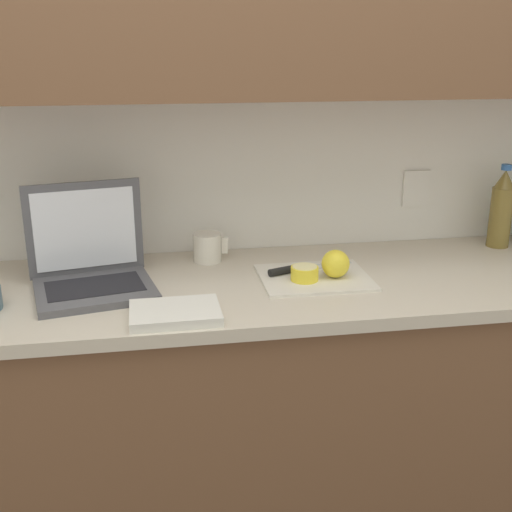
{
  "coord_description": "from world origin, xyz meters",
  "views": [
    {
      "loc": [
        -0.12,
        -1.67,
        1.57
      ],
      "look_at": [
        0.16,
        -0.01,
        1.01
      ],
      "focal_mm": 45.0,
      "sensor_mm": 36.0,
      "label": 1
    }
  ],
  "objects_px": {
    "bottle_green_soda": "(501,209)",
    "measuring_cup": "(208,247)",
    "cutting_board": "(314,277)",
    "lemon_whole_beside": "(336,264)",
    "lemon_half_cut": "(305,273)",
    "laptop": "(91,264)",
    "knife": "(296,269)"
  },
  "relations": [
    {
      "from": "lemon_whole_beside",
      "to": "bottle_green_soda",
      "type": "bearing_deg",
      "value": 19.38
    },
    {
      "from": "measuring_cup",
      "to": "knife",
      "type": "bearing_deg",
      "value": -33.53
    },
    {
      "from": "lemon_whole_beside",
      "to": "bottle_green_soda",
      "type": "distance_m",
      "value": 0.66
    },
    {
      "from": "laptop",
      "to": "knife",
      "type": "bearing_deg",
      "value": -10.91
    },
    {
      "from": "cutting_board",
      "to": "knife",
      "type": "bearing_deg",
      "value": 133.54
    },
    {
      "from": "cutting_board",
      "to": "measuring_cup",
      "type": "bearing_deg",
      "value": 144.21
    },
    {
      "from": "measuring_cup",
      "to": "lemon_half_cut",
      "type": "bearing_deg",
      "value": -42.87
    },
    {
      "from": "cutting_board",
      "to": "lemon_half_cut",
      "type": "distance_m",
      "value": 0.05
    },
    {
      "from": "bottle_green_soda",
      "to": "measuring_cup",
      "type": "distance_m",
      "value": 0.96
    },
    {
      "from": "cutting_board",
      "to": "lemon_half_cut",
      "type": "xyz_separation_m",
      "value": [
        -0.04,
        -0.03,
        0.02
      ]
    },
    {
      "from": "cutting_board",
      "to": "measuring_cup",
      "type": "distance_m",
      "value": 0.35
    },
    {
      "from": "knife",
      "to": "bottle_green_soda",
      "type": "distance_m",
      "value": 0.74
    },
    {
      "from": "lemon_half_cut",
      "to": "cutting_board",
      "type": "bearing_deg",
      "value": 35.9
    },
    {
      "from": "lemon_half_cut",
      "to": "measuring_cup",
      "type": "relative_size",
      "value": 0.73
    },
    {
      "from": "lemon_whole_beside",
      "to": "measuring_cup",
      "type": "relative_size",
      "value": 0.75
    },
    {
      "from": "laptop",
      "to": "knife",
      "type": "height_order",
      "value": "laptop"
    },
    {
      "from": "laptop",
      "to": "bottle_green_soda",
      "type": "distance_m",
      "value": 1.31
    },
    {
      "from": "laptop",
      "to": "lemon_whole_beside",
      "type": "distance_m",
      "value": 0.68
    },
    {
      "from": "lemon_half_cut",
      "to": "lemon_whole_beside",
      "type": "height_order",
      "value": "lemon_whole_beside"
    },
    {
      "from": "knife",
      "to": "measuring_cup",
      "type": "xyz_separation_m",
      "value": [
        -0.24,
        0.16,
        0.03
      ]
    },
    {
      "from": "cutting_board",
      "to": "lemon_whole_beside",
      "type": "relative_size",
      "value": 3.88
    },
    {
      "from": "cutting_board",
      "to": "lemon_half_cut",
      "type": "bearing_deg",
      "value": -144.1
    },
    {
      "from": "cutting_board",
      "to": "laptop",
      "type": "bearing_deg",
      "value": 176.36
    },
    {
      "from": "laptop",
      "to": "measuring_cup",
      "type": "distance_m",
      "value": 0.37
    },
    {
      "from": "bottle_green_soda",
      "to": "measuring_cup",
      "type": "bearing_deg",
      "value": 179.76
    },
    {
      "from": "lemon_half_cut",
      "to": "bottle_green_soda",
      "type": "relative_size",
      "value": 0.29
    },
    {
      "from": "lemon_whole_beside",
      "to": "cutting_board",
      "type": "bearing_deg",
      "value": 163.77
    },
    {
      "from": "lemon_half_cut",
      "to": "knife",
      "type": "bearing_deg",
      "value": 95.59
    },
    {
      "from": "cutting_board",
      "to": "measuring_cup",
      "type": "relative_size",
      "value": 2.9
    },
    {
      "from": "bottle_green_soda",
      "to": "measuring_cup",
      "type": "relative_size",
      "value": 2.56
    },
    {
      "from": "knife",
      "to": "lemon_whole_beside",
      "type": "xyz_separation_m",
      "value": [
        0.1,
        -0.06,
        0.03
      ]
    },
    {
      "from": "laptop",
      "to": "lemon_half_cut",
      "type": "height_order",
      "value": "laptop"
    }
  ]
}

